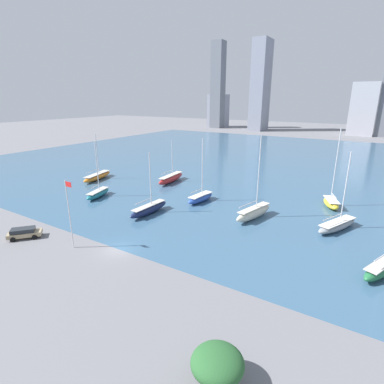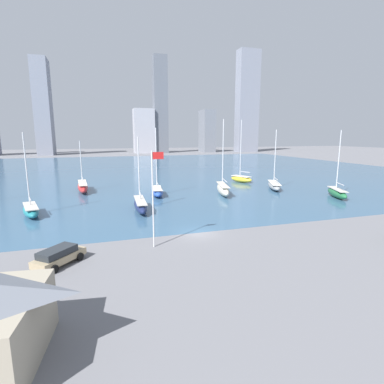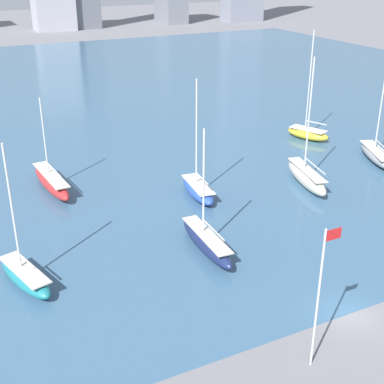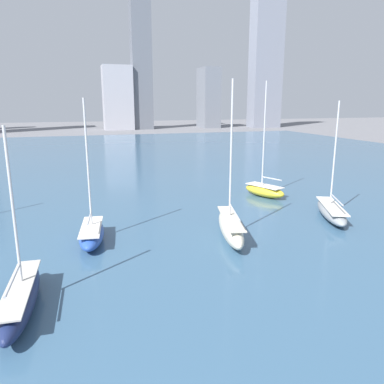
{
  "view_description": "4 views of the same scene",
  "coord_description": "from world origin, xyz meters",
  "px_view_note": "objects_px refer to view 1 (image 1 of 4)",
  "views": [
    {
      "loc": [
        28.37,
        -26.36,
        20.09
      ],
      "look_at": [
        4.23,
        12.61,
        5.71
      ],
      "focal_mm": 28.0,
      "sensor_mm": 36.0,
      "label": 1
    },
    {
      "loc": [
        -10.72,
        -32.03,
        11.25
      ],
      "look_at": [
        4.15,
        15.77,
        1.84
      ],
      "focal_mm": 28.0,
      "sensor_mm": 36.0,
      "label": 2
    },
    {
      "loc": [
        -24.61,
        -23.57,
        24.15
      ],
      "look_at": [
        -6.35,
        13.02,
        5.9
      ],
      "focal_mm": 50.0,
      "sensor_mm": 36.0,
      "label": 3
    },
    {
      "loc": [
        -1.25,
        -9.75,
        12.35
      ],
      "look_at": [
        7.3,
        17.76,
        5.44
      ],
      "focal_mm": 35.0,
      "sensor_mm": 36.0,
      "label": 4
    }
  ],
  "objects_px": {
    "flag_pole": "(69,212)",
    "sailboat_gray": "(337,225)",
    "sailboat_orange": "(97,176)",
    "sailboat_navy": "(149,209)",
    "sailboat_red": "(171,178)",
    "sailboat_blue": "(200,198)",
    "sailboat_cream": "(254,212)",
    "parked_wagon_tan": "(24,233)",
    "sailboat_green": "(382,268)",
    "sailboat_yellow": "(331,202)",
    "sailboat_teal": "(98,193)"
  },
  "relations": [
    {
      "from": "sailboat_blue",
      "to": "sailboat_cream",
      "type": "distance_m",
      "value": 12.68
    },
    {
      "from": "flag_pole",
      "to": "sailboat_yellow",
      "type": "height_order",
      "value": "sailboat_yellow"
    },
    {
      "from": "flag_pole",
      "to": "sailboat_gray",
      "type": "relative_size",
      "value": 0.79
    },
    {
      "from": "sailboat_cream",
      "to": "sailboat_gray",
      "type": "bearing_deg",
      "value": 24.96
    },
    {
      "from": "sailboat_cream",
      "to": "sailboat_yellow",
      "type": "bearing_deg",
      "value": 65.42
    },
    {
      "from": "sailboat_blue",
      "to": "sailboat_orange",
      "type": "relative_size",
      "value": 1.11
    },
    {
      "from": "parked_wagon_tan",
      "to": "sailboat_navy",
      "type": "bearing_deg",
      "value": 102.52
    },
    {
      "from": "sailboat_red",
      "to": "sailboat_cream",
      "type": "xyz_separation_m",
      "value": [
        26.12,
        -11.73,
        0.12
      ]
    },
    {
      "from": "sailboat_red",
      "to": "sailboat_cream",
      "type": "distance_m",
      "value": 28.64
    },
    {
      "from": "sailboat_navy",
      "to": "sailboat_cream",
      "type": "distance_m",
      "value": 18.72
    },
    {
      "from": "flag_pole",
      "to": "sailboat_blue",
      "type": "distance_m",
      "value": 27.24
    },
    {
      "from": "sailboat_blue",
      "to": "sailboat_yellow",
      "type": "height_order",
      "value": "sailboat_yellow"
    },
    {
      "from": "sailboat_red",
      "to": "sailboat_green",
      "type": "relative_size",
      "value": 0.89
    },
    {
      "from": "sailboat_red",
      "to": "parked_wagon_tan",
      "type": "xyz_separation_m",
      "value": [
        -0.37,
        -37.21,
        -0.14
      ]
    },
    {
      "from": "sailboat_yellow",
      "to": "parked_wagon_tan",
      "type": "relative_size",
      "value": 3.18
    },
    {
      "from": "sailboat_orange",
      "to": "sailboat_teal",
      "type": "bearing_deg",
      "value": -54.4
    },
    {
      "from": "sailboat_gray",
      "to": "parked_wagon_tan",
      "type": "relative_size",
      "value": 2.66
    },
    {
      "from": "flag_pole",
      "to": "sailboat_red",
      "type": "relative_size",
      "value": 0.91
    },
    {
      "from": "sailboat_green",
      "to": "parked_wagon_tan",
      "type": "distance_m",
      "value": 48.72
    },
    {
      "from": "flag_pole",
      "to": "sailboat_cream",
      "type": "relative_size",
      "value": 0.69
    },
    {
      "from": "sailboat_navy",
      "to": "sailboat_green",
      "type": "height_order",
      "value": "sailboat_green"
    },
    {
      "from": "flag_pole",
      "to": "sailboat_green",
      "type": "bearing_deg",
      "value": 22.04
    },
    {
      "from": "sailboat_cream",
      "to": "sailboat_navy",
      "type": "bearing_deg",
      "value": -141.34
    },
    {
      "from": "sailboat_orange",
      "to": "sailboat_navy",
      "type": "bearing_deg",
      "value": -36.96
    },
    {
      "from": "sailboat_gray",
      "to": "sailboat_teal",
      "type": "relative_size",
      "value": 1.07
    },
    {
      "from": "sailboat_gray",
      "to": "sailboat_cream",
      "type": "distance_m",
      "value": 13.28
    },
    {
      "from": "sailboat_blue",
      "to": "sailboat_yellow",
      "type": "bearing_deg",
      "value": 31.76
    },
    {
      "from": "sailboat_orange",
      "to": "sailboat_red",
      "type": "bearing_deg",
      "value": 10.71
    },
    {
      "from": "sailboat_gray",
      "to": "sailboat_blue",
      "type": "bearing_deg",
      "value": -156.45
    },
    {
      "from": "sailboat_blue",
      "to": "sailboat_orange",
      "type": "distance_m",
      "value": 31.46
    },
    {
      "from": "sailboat_teal",
      "to": "sailboat_green",
      "type": "height_order",
      "value": "sailboat_green"
    },
    {
      "from": "sailboat_blue",
      "to": "sailboat_gray",
      "type": "distance_m",
      "value": 25.39
    },
    {
      "from": "sailboat_green",
      "to": "parked_wagon_tan",
      "type": "height_order",
      "value": "sailboat_green"
    },
    {
      "from": "sailboat_yellow",
      "to": "parked_wagon_tan",
      "type": "bearing_deg",
      "value": -155.76
    },
    {
      "from": "sailboat_red",
      "to": "sailboat_teal",
      "type": "relative_size",
      "value": 0.92
    },
    {
      "from": "flag_pole",
      "to": "sailboat_green",
      "type": "xyz_separation_m",
      "value": [
        36.87,
        14.93,
        -4.48
      ]
    },
    {
      "from": "flag_pole",
      "to": "parked_wagon_tan",
      "type": "distance_m",
      "value": 10.12
    },
    {
      "from": "sailboat_gray",
      "to": "sailboat_navy",
      "type": "relative_size",
      "value": 1.13
    },
    {
      "from": "sailboat_red",
      "to": "sailboat_gray",
      "type": "bearing_deg",
      "value": -17.44
    },
    {
      "from": "parked_wagon_tan",
      "to": "flag_pole",
      "type": "bearing_deg",
      "value": 53.05
    },
    {
      "from": "sailboat_teal",
      "to": "sailboat_cream",
      "type": "distance_m",
      "value": 32.93
    },
    {
      "from": "sailboat_yellow",
      "to": "sailboat_cream",
      "type": "height_order",
      "value": "sailboat_yellow"
    },
    {
      "from": "sailboat_navy",
      "to": "sailboat_red",
      "type": "height_order",
      "value": "sailboat_navy"
    },
    {
      "from": "flag_pole",
      "to": "sailboat_green",
      "type": "relative_size",
      "value": 0.8
    },
    {
      "from": "sailboat_gray",
      "to": "sailboat_orange",
      "type": "distance_m",
      "value": 56.85
    },
    {
      "from": "sailboat_yellow",
      "to": "sailboat_navy",
      "type": "bearing_deg",
      "value": -164.47
    },
    {
      "from": "sailboat_cream",
      "to": "flag_pole",
      "type": "bearing_deg",
      "value": -113.02
    },
    {
      "from": "flag_pole",
      "to": "sailboat_orange",
      "type": "relative_size",
      "value": 0.86
    },
    {
      "from": "flag_pole",
      "to": "sailboat_orange",
      "type": "bearing_deg",
      "value": 133.71
    },
    {
      "from": "sailboat_gray",
      "to": "sailboat_green",
      "type": "bearing_deg",
      "value": -37.04
    }
  ]
}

